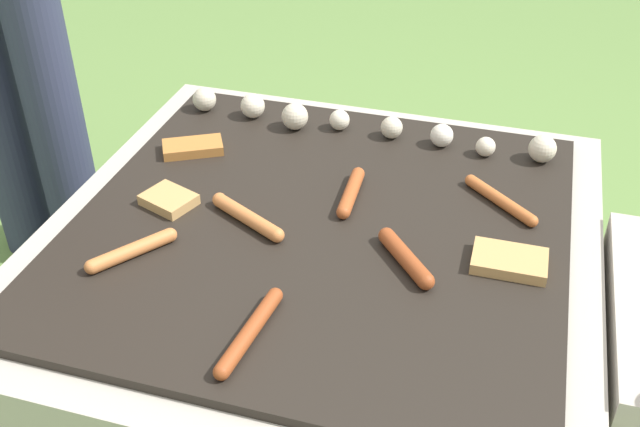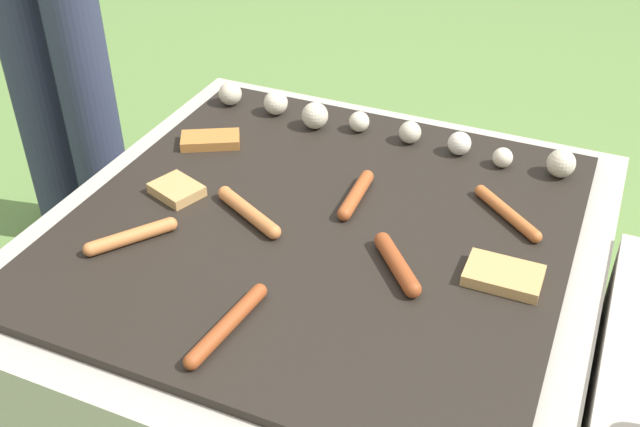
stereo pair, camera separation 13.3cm
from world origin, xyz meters
name	(u,v)px [view 2 (the right image)]	position (x,y,z in m)	size (l,w,h in m)	color
ground_plane	(320,385)	(0.00, 0.00, 0.00)	(14.00, 14.00, 0.00)	#608442
grill	(320,311)	(0.00, 0.00, 0.21)	(0.99, 0.99, 0.43)	#B2AA9E
sausage_front_center	(397,264)	(0.17, -0.07, 0.44)	(0.11, 0.13, 0.03)	#93421E
sausage_mid_right	(356,195)	(0.03, 0.09, 0.44)	(0.03, 0.16, 0.03)	#A34C23
sausage_back_right	(131,236)	(-0.28, -0.18, 0.44)	(0.11, 0.14, 0.02)	#C6753D
sausage_back_left	(248,212)	(-0.12, -0.04, 0.44)	(0.16, 0.10, 0.03)	#C6753D
sausage_back_center	(227,324)	(-0.02, -0.31, 0.44)	(0.04, 0.20, 0.02)	#93421E
sausage_front_left	(507,213)	(0.30, 0.15, 0.44)	(0.14, 0.13, 0.02)	#B7602D
bread_slice_center	(503,275)	(0.34, -0.03, 0.44)	(0.12, 0.08, 0.02)	tan
bread_slice_left	(210,140)	(-0.32, 0.17, 0.44)	(0.14, 0.11, 0.02)	#B27033
bread_slice_right	(177,190)	(-0.29, -0.02, 0.44)	(0.11, 0.10, 0.02)	tan
mushroom_row	(373,125)	(-0.02, 0.34, 0.45)	(0.80, 0.08, 0.06)	beige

